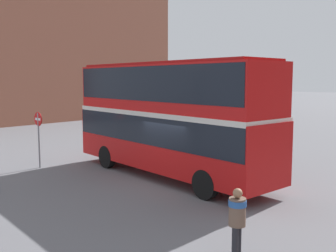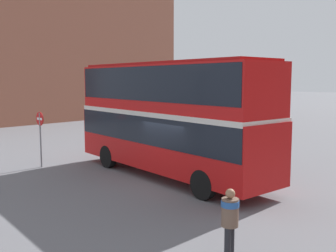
{
  "view_description": "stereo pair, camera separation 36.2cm",
  "coord_description": "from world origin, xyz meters",
  "px_view_note": "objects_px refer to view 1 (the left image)",
  "views": [
    {
      "loc": [
        10.13,
        -11.68,
        4.18
      ],
      "look_at": [
        -1.04,
        0.72,
        2.2
      ],
      "focal_mm": 42.0,
      "sensor_mm": 36.0,
      "label": 1
    },
    {
      "loc": [
        10.39,
        -11.43,
        4.18
      ],
      "look_at": [
        -1.04,
        0.72,
        2.2
      ],
      "focal_mm": 42.0,
      "sensor_mm": 36.0,
      "label": 2
    }
  ],
  "objects_px": {
    "double_decker_bus": "(168,112)",
    "pedestrian_foreground": "(237,216)",
    "no_entry_sign": "(39,130)",
    "parked_car_kerb_near": "(245,134)"
  },
  "relations": [
    {
      "from": "double_decker_bus",
      "to": "pedestrian_foreground",
      "type": "distance_m",
      "value": 8.3
    },
    {
      "from": "double_decker_bus",
      "to": "no_entry_sign",
      "type": "xyz_separation_m",
      "value": [
        -5.65,
        -2.85,
        -1.01
      ]
    },
    {
      "from": "double_decker_bus",
      "to": "no_entry_sign",
      "type": "relative_size",
      "value": 4.03
    },
    {
      "from": "pedestrian_foreground",
      "to": "no_entry_sign",
      "type": "xyz_separation_m",
      "value": [
        -12.16,
        1.99,
        0.75
      ]
    },
    {
      "from": "double_decker_bus",
      "to": "no_entry_sign",
      "type": "bearing_deg",
      "value": -145.59
    },
    {
      "from": "double_decker_bus",
      "to": "parked_car_kerb_near",
      "type": "xyz_separation_m",
      "value": [
        -1.57,
        8.98,
        -2.03
      ]
    },
    {
      "from": "no_entry_sign",
      "to": "parked_car_kerb_near",
      "type": "bearing_deg",
      "value": 70.98
    },
    {
      "from": "parked_car_kerb_near",
      "to": "pedestrian_foreground",
      "type": "bearing_deg",
      "value": 127.19
    },
    {
      "from": "parked_car_kerb_near",
      "to": "double_decker_bus",
      "type": "bearing_deg",
      "value": 106.82
    },
    {
      "from": "pedestrian_foreground",
      "to": "parked_car_kerb_near",
      "type": "xyz_separation_m",
      "value": [
        -8.09,
        13.82,
        -0.27
      ]
    }
  ]
}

